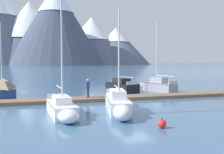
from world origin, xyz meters
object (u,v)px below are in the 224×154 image
object	(u,v)px
sailboat_far_berth	(156,85)
person_on_dock	(88,87)
sailboat_mid_dock_starboard	(120,86)
sailboat_nearest_berth	(2,87)
sailboat_mid_dock_port	(118,104)
sailboat_second_berth	(62,108)
mooring_buoy_channel_marker	(162,124)

from	to	relation	value
sailboat_far_berth	person_on_dock	bearing A→B (deg)	-151.34
sailboat_mid_dock_starboard	person_on_dock	xyz separation A→B (m)	(-5.27, -6.26, 0.62)
sailboat_nearest_berth	sailboat_far_berth	world-z (taller)	sailboat_far_berth
sailboat_mid_dock_port	sailboat_far_berth	world-z (taller)	sailboat_far_berth
sailboat_second_berth	sailboat_mid_dock_port	bearing A→B (deg)	0.68
person_on_dock	mooring_buoy_channel_marker	bearing A→B (deg)	-80.42
sailboat_nearest_berth	sailboat_mid_dock_port	world-z (taller)	sailboat_nearest_berth
sailboat_mid_dock_starboard	person_on_dock	size ratio (longest dim) A/B	4.17
sailboat_second_berth	person_on_dock	size ratio (longest dim) A/B	4.66
sailboat_second_berth	sailboat_far_berth	size ratio (longest dim) A/B	0.90
sailboat_nearest_berth	mooring_buoy_channel_marker	bearing A→B (deg)	-60.20
sailboat_second_berth	sailboat_mid_dock_starboard	bearing A→B (deg)	56.23
sailboat_nearest_berth	sailboat_far_berth	bearing A→B (deg)	-2.71
sailboat_mid_dock_port	mooring_buoy_channel_marker	distance (m)	4.70
sailboat_far_berth	mooring_buoy_channel_marker	size ratio (longest dim) A/B	15.58
sailboat_mid_dock_port	mooring_buoy_channel_marker	xyz separation A→B (m)	(0.95, -4.59, -0.40)
sailboat_far_berth	mooring_buoy_channel_marker	bearing A→B (deg)	-116.15
sailboat_nearest_berth	sailboat_second_berth	size ratio (longest dim) A/B	0.97
sailboat_nearest_berth	sailboat_mid_dock_starboard	size ratio (longest dim) A/B	1.09
sailboat_mid_dock_starboard	sailboat_far_berth	distance (m)	4.44
sailboat_mid_dock_starboard	mooring_buoy_channel_marker	xyz separation A→B (m)	(-3.47, -16.90, -0.40)
sailboat_nearest_berth	person_on_dock	size ratio (longest dim) A/B	4.54
sailboat_mid_dock_port	person_on_dock	size ratio (longest dim) A/B	4.29
sailboat_second_berth	sailboat_mid_dock_starboard	size ratio (longest dim) A/B	1.12
sailboat_mid_dock_starboard	mooring_buoy_channel_marker	size ratio (longest dim) A/B	12.61
sailboat_second_berth	sailboat_nearest_berth	bearing A→B (deg)	111.44
sailboat_mid_dock_port	sailboat_nearest_berth	bearing A→B (deg)	125.44
person_on_dock	sailboat_far_berth	bearing A→B (deg)	28.66
sailboat_far_berth	person_on_dock	distance (m)	10.95
sailboat_mid_dock_starboard	person_on_dock	distance (m)	8.21
sailboat_second_berth	sailboat_mid_dock_starboard	world-z (taller)	sailboat_second_berth
sailboat_nearest_berth	sailboat_mid_dock_starboard	distance (m)	13.05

